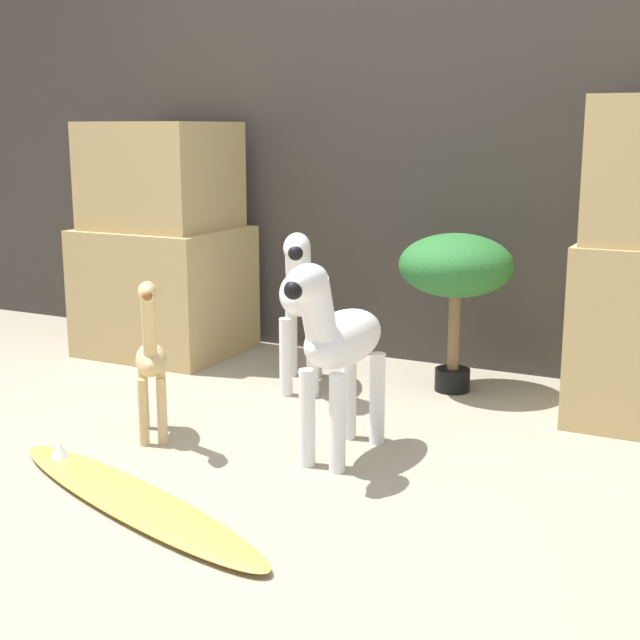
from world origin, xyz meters
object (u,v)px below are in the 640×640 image
(zebra_left, at_px, (301,295))
(giraffe_figurine, at_px, (151,359))
(potted_palm_front, at_px, (456,270))
(surfboard, at_px, (130,498))
(zebra_right, at_px, (337,341))

(zebra_left, xyz_separation_m, giraffe_figurine, (-0.16, -0.76, -0.11))
(zebra_left, xyz_separation_m, potted_palm_front, (0.56, 0.25, 0.11))
(potted_palm_front, bearing_deg, zebra_left, -156.19)
(giraffe_figurine, bearing_deg, zebra_left, 78.06)
(giraffe_figurine, distance_m, surfboard, 0.60)
(potted_palm_front, relative_size, surfboard, 0.54)
(zebra_left, bearing_deg, potted_palm_front, 23.81)
(potted_palm_front, height_order, surfboard, potted_palm_front)
(giraffe_figurine, relative_size, potted_palm_front, 0.90)
(zebra_left, relative_size, surfboard, 0.56)
(zebra_right, relative_size, zebra_left, 1.00)
(zebra_left, height_order, surfboard, zebra_left)
(zebra_right, bearing_deg, zebra_left, 126.52)
(giraffe_figurine, distance_m, potted_palm_front, 1.26)
(zebra_right, distance_m, giraffe_figurine, 0.66)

